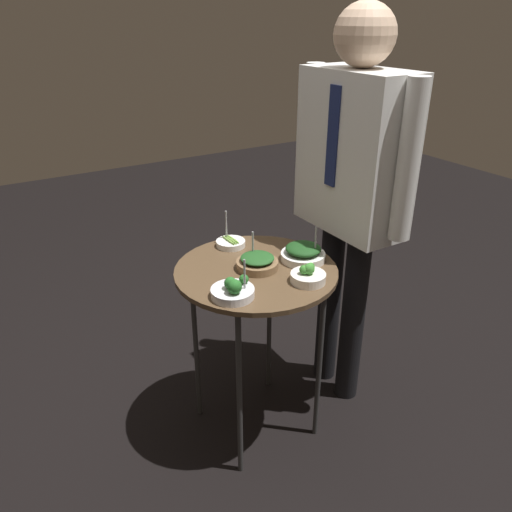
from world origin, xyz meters
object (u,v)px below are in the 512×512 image
bowl_broccoli_center (233,290)px  bowl_spinach_near_rim (303,253)px  bowl_broccoli_mid_left (308,276)px  bowl_asparagus_back_left (231,243)px  waiter_figure (353,172)px  bowl_spinach_mid_right (257,262)px  serving_cart (256,285)px

bowl_broccoli_center → bowl_spinach_near_rim: bearing=105.4°
bowl_broccoli_mid_left → bowl_asparagus_back_left: bearing=-167.8°
bowl_broccoli_center → waiter_figure: 0.67m
bowl_spinach_mid_right → bowl_asparagus_back_left: size_ratio=1.11×
bowl_asparagus_back_left → waiter_figure: 0.54m
bowl_asparagus_back_left → waiter_figure: (0.19, 0.43, 0.26)m
bowl_broccoli_center → bowl_spinach_mid_right: (-0.13, 0.17, 0.00)m
bowl_broccoli_center → bowl_asparagus_back_left: 0.39m
serving_cart → bowl_broccoli_mid_left: size_ratio=6.06×
waiter_figure → bowl_broccoli_mid_left: bearing=-60.3°
bowl_spinach_mid_right → waiter_figure: waiter_figure is taller
serving_cart → bowl_spinach_near_rim: size_ratio=4.46×
serving_cart → bowl_broccoli_center: (0.13, -0.16, 0.09)m
bowl_asparagus_back_left → bowl_broccoli_mid_left: bearing=12.2°
serving_cart → bowl_spinach_mid_right: (-0.00, 0.01, 0.09)m
bowl_asparagus_back_left → bowl_spinach_near_rim: bearing=34.3°
waiter_figure → bowl_spinach_near_rim: bearing=-78.1°
serving_cart → bowl_spinach_near_rim: (0.03, 0.18, 0.09)m
serving_cart → waiter_figure: waiter_figure is taller
bowl_broccoli_center → bowl_broccoli_mid_left: size_ratio=1.18×
serving_cart → bowl_spinach_near_rim: 0.21m
serving_cart → bowl_spinach_near_rim: bearing=80.2°
bowl_broccoli_mid_left → waiter_figure: 0.47m
bowl_spinach_near_rim → waiter_figure: (-0.05, 0.26, 0.25)m
waiter_figure → serving_cart: bearing=-87.0°
bowl_spinach_near_rim → bowl_asparagus_back_left: bowl_spinach_near_rim is taller
bowl_asparagus_back_left → bowl_broccoli_center: bearing=-27.7°
bowl_broccoli_mid_left → bowl_spinach_near_rim: bearing=149.3°
bowl_broccoli_center → bowl_spinach_mid_right: 0.21m
bowl_asparagus_back_left → bowl_spinach_mid_right: bearing=-2.9°
serving_cart → bowl_spinach_mid_right: 0.09m
bowl_spinach_near_rim → bowl_broccoli_mid_left: 0.16m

